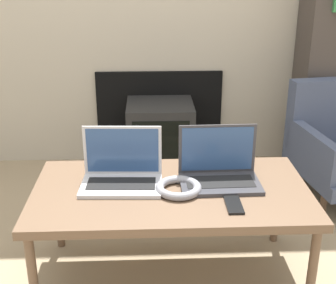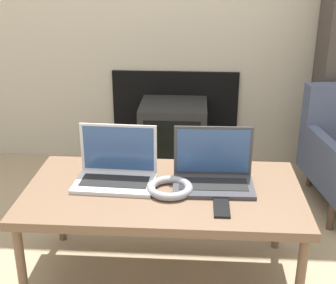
# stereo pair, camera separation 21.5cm
# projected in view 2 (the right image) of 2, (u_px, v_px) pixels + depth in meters

# --- Properties ---
(table) EXTENTS (1.13, 0.60, 0.43)m
(table) POSITION_uv_depth(u_px,v_px,m) (163.00, 196.00, 1.92)
(table) COLOR brown
(table) RESTS_ON ground_plane
(laptop_left) EXTENTS (0.34, 0.22, 0.23)m
(laptop_left) POSITION_uv_depth(u_px,v_px,m) (116.00, 169.00, 1.96)
(laptop_left) COLOR silver
(laptop_left) RESTS_ON table
(laptop_right) EXTENTS (0.33, 0.21, 0.23)m
(laptop_right) POSITION_uv_depth(u_px,v_px,m) (213.00, 172.00, 1.93)
(laptop_right) COLOR #38383D
(laptop_right) RESTS_ON table
(headphones) EXTENTS (0.19, 0.19, 0.03)m
(headphones) POSITION_uv_depth(u_px,v_px,m) (170.00, 188.00, 1.88)
(headphones) COLOR gray
(headphones) RESTS_ON table
(phone) EXTENTS (0.06, 0.14, 0.01)m
(phone) POSITION_uv_depth(u_px,v_px,m) (222.00, 208.00, 1.75)
(phone) COLOR black
(phone) RESTS_ON table
(tv) EXTENTS (0.41, 0.39, 0.46)m
(tv) POSITION_uv_depth(u_px,v_px,m) (173.00, 138.00, 2.99)
(tv) COLOR black
(tv) RESTS_ON ground_plane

